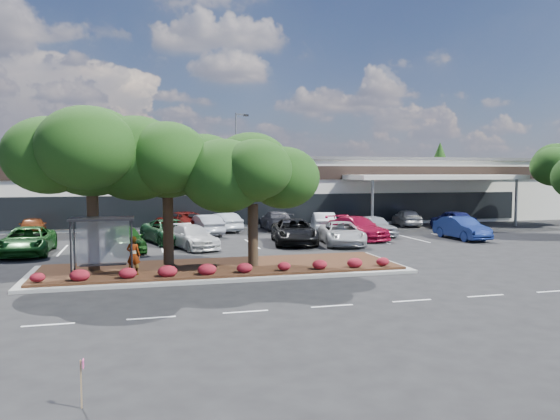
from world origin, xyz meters
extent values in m
plane|color=black|center=(0.00, 0.00, 0.00)|extent=(160.00, 160.00, 0.00)
cube|color=silver|center=(0.00, 34.00, 3.00)|extent=(80.00, 20.00, 6.00)
cube|color=#535356|center=(0.00, 34.00, 6.10)|extent=(80.40, 20.40, 0.30)
cube|color=black|center=(0.00, 23.95, 4.80)|extent=(80.00, 0.25, 1.20)
cube|color=black|center=(0.00, 23.95, 1.60)|extent=(60.00, 0.18, 2.60)
cube|color=#B8190D|center=(-6.00, 23.88, 4.80)|extent=(6.00, 0.12, 1.00)
cube|color=silver|center=(20.00, 21.50, 4.40)|extent=(16.00, 5.00, 0.40)
cylinder|color=slate|center=(13.00, 19.50, 2.10)|extent=(0.24, 0.24, 4.20)
cylinder|color=slate|center=(27.00, 19.50, 2.10)|extent=(0.24, 0.24, 4.20)
cube|color=gray|center=(-2.00, 4.00, 0.07)|extent=(18.00, 6.00, 0.15)
cube|color=#462715|center=(-2.00, 4.00, 0.20)|extent=(17.20, 5.20, 0.12)
cube|color=silver|center=(-8.80, -4.00, 0.01)|extent=(1.60, 0.12, 0.01)
cube|color=silver|center=(-5.60, -4.00, 0.01)|extent=(1.60, 0.12, 0.01)
cube|color=silver|center=(-2.40, -4.00, 0.01)|extent=(1.60, 0.12, 0.01)
cube|color=silver|center=(0.80, -4.00, 0.01)|extent=(1.60, 0.12, 0.01)
cube|color=silver|center=(4.00, -4.00, 0.01)|extent=(1.60, 0.12, 0.01)
cube|color=silver|center=(7.20, -4.00, 0.01)|extent=(1.60, 0.12, 0.01)
cube|color=silver|center=(10.40, -4.00, 0.01)|extent=(1.60, 0.12, 0.01)
cube|color=silver|center=(-13.50, 13.50, 0.01)|extent=(0.12, 5.00, 0.01)
cube|color=silver|center=(-10.50, 13.50, 0.01)|extent=(0.12, 5.00, 0.01)
cube|color=silver|center=(-7.50, 13.50, 0.01)|extent=(0.12, 5.00, 0.01)
cube|color=silver|center=(-4.50, 13.50, 0.01)|extent=(0.12, 5.00, 0.01)
cube|color=silver|center=(-1.50, 13.50, 0.01)|extent=(0.12, 5.00, 0.01)
cube|color=silver|center=(1.50, 13.50, 0.01)|extent=(0.12, 5.00, 0.01)
cube|color=silver|center=(4.50, 13.50, 0.01)|extent=(0.12, 5.00, 0.01)
cube|color=silver|center=(7.50, 13.50, 0.01)|extent=(0.12, 5.00, 0.01)
cube|color=silver|center=(10.50, 13.50, 0.01)|extent=(0.12, 5.00, 0.01)
cube|color=silver|center=(13.50, 13.50, 0.01)|extent=(0.12, 5.00, 0.01)
cube|color=silver|center=(16.50, 13.50, 0.01)|extent=(0.12, 5.00, 0.01)
cylinder|color=black|center=(-8.75, 3.45, 1.51)|extent=(0.08, 0.08, 2.50)
cylinder|color=black|center=(-6.25, 3.45, 1.51)|extent=(0.08, 0.08, 2.50)
cylinder|color=black|center=(-8.75, 2.15, 1.51)|extent=(0.08, 0.08, 2.50)
cylinder|color=black|center=(-6.25, 2.15, 1.51)|extent=(0.08, 0.08, 2.50)
cube|color=black|center=(-7.50, 2.80, 2.80)|extent=(2.75, 1.55, 0.10)
cube|color=silver|center=(-7.50, 3.45, 1.63)|extent=(2.30, 0.03, 2.00)
cube|color=black|center=(-7.50, 3.05, 0.71)|extent=(2.00, 0.35, 0.06)
cone|color=#11340C|center=(34.00, 44.00, 4.50)|extent=(3.96, 3.96, 9.00)
imported|color=#594C47|center=(-6.18, 2.71, 1.13)|extent=(0.75, 0.63, 1.74)
cube|color=gray|center=(3.05, 28.00, 0.20)|extent=(0.50, 0.50, 0.40)
cylinder|color=slate|center=(3.05, 28.00, 5.37)|extent=(0.14, 0.14, 9.94)
cube|color=slate|center=(3.50, 27.97, 10.19)|extent=(0.91, 0.28, 0.14)
cube|color=black|center=(4.00, 27.93, 10.12)|extent=(0.47, 0.33, 0.18)
cube|color=#9B7A51|center=(-7.17, -10.77, 0.51)|extent=(0.03, 0.03, 1.02)
cube|color=#FD4297|center=(-7.12, -10.77, 0.93)|extent=(0.02, 0.14, 0.18)
imported|color=#144C17|center=(-12.28, 12.24, 0.81)|extent=(2.68, 5.81, 1.61)
imported|color=#144312|center=(-6.74, 11.92, 0.81)|extent=(2.86, 5.06, 1.62)
imported|color=#1B4E29|center=(-3.83, 15.29, 0.81)|extent=(4.23, 6.37, 1.62)
imported|color=silver|center=(-2.61, 12.34, 0.73)|extent=(3.52, 5.45, 1.47)
imported|color=black|center=(4.25, 12.77, 0.84)|extent=(3.79, 6.44, 1.68)
imported|color=silver|center=(7.22, 11.58, 0.77)|extent=(3.54, 5.91, 1.54)
imported|color=#A00D2F|center=(9.41, 14.04, 0.82)|extent=(3.61, 6.02, 1.63)
imported|color=#9B9FA6|center=(11.50, 15.69, 0.78)|extent=(2.21, 4.71, 1.56)
imported|color=navy|center=(16.69, 12.14, 0.81)|extent=(1.94, 4.98, 1.62)
imported|color=maroon|center=(-13.45, 20.92, 0.79)|extent=(2.50, 4.87, 1.59)
imported|color=maroon|center=(-2.49, 22.38, 0.83)|extent=(4.93, 6.57, 1.66)
imported|color=#A1A4AD|center=(-0.91, 19.55, 0.79)|extent=(2.50, 5.04, 1.59)
imported|color=silver|center=(0.79, 21.74, 0.76)|extent=(2.77, 4.89, 1.52)
imported|color=#58575F|center=(5.37, 22.07, 0.79)|extent=(2.47, 5.54, 1.58)
imported|color=silver|center=(8.78, 19.78, 0.78)|extent=(2.64, 4.99, 1.56)
imported|color=#B9B9B9|center=(17.54, 22.09, 0.76)|extent=(2.53, 4.69, 1.51)
imported|color=navy|center=(19.83, 18.26, 0.83)|extent=(1.97, 4.89, 1.66)
camera|label=1|loc=(-6.01, -22.37, 4.86)|focal=35.00mm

